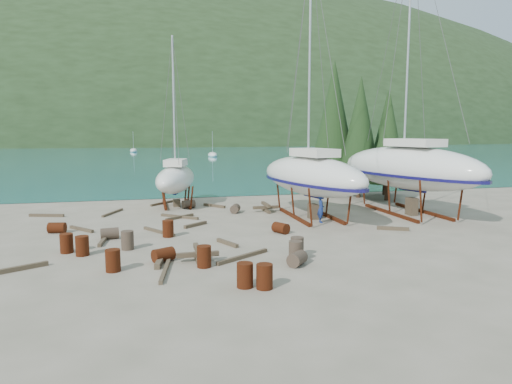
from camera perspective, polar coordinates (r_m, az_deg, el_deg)
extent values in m
plane|color=#6A6354|center=(23.96, -1.75, -5.63)|extent=(600.00, 600.00, 0.00)
plane|color=#165570|center=(337.92, -12.89, 6.33)|extent=(700.00, 700.00, 0.00)
ellipsoid|color=#1F2F17|center=(342.92, -12.90, 6.34)|extent=(800.00, 360.00, 110.00)
cube|color=beige|center=(219.91, -28.31, 5.66)|extent=(6.00, 5.00, 4.00)
cube|color=#A54C2D|center=(219.89, -28.36, 6.39)|extent=(6.60, 5.60, 1.60)
cube|color=beige|center=(213.41, -17.81, 6.16)|extent=(6.00, 5.00, 4.00)
cube|color=#A54C2D|center=(213.39, -17.84, 6.91)|extent=(6.60, 5.60, 1.60)
cube|color=beige|center=(215.69, -4.37, 6.50)|extent=(6.00, 5.00, 4.00)
cube|color=#A54C2D|center=(215.67, -4.37, 7.24)|extent=(6.60, 5.60, 1.60)
cylinder|color=black|center=(39.17, 12.67, 0.49)|extent=(0.36, 0.36, 1.60)
cone|color=black|center=(38.89, 12.89, 7.82)|extent=(3.60, 3.60, 8.40)
cylinder|color=black|center=(38.13, 16.02, 0.01)|extent=(0.36, 0.36, 1.36)
cone|color=black|center=(37.84, 16.25, 6.41)|extent=(3.06, 3.06, 7.14)
cylinder|color=black|center=(40.33, 9.51, 0.93)|extent=(0.36, 0.36, 1.84)
cone|color=black|center=(40.10, 9.69, 9.12)|extent=(4.14, 4.14, 9.66)
cylinder|color=black|center=(41.45, 15.78, 0.65)|extent=(0.36, 0.36, 1.44)
cone|color=black|center=(41.18, 16.00, 6.88)|extent=(3.24, 3.24, 7.56)
ellipsoid|color=silver|center=(104.02, -5.45, 4.62)|extent=(2.00, 5.00, 1.40)
cylinder|color=silver|center=(103.92, -5.47, 6.19)|extent=(0.08, 0.08, 5.00)
ellipsoid|color=silver|center=(132.98, -15.06, 5.01)|extent=(2.00, 5.00, 1.40)
cylinder|color=silver|center=(132.90, -15.10, 6.23)|extent=(0.08, 0.08, 5.00)
ellipsoid|color=silver|center=(29.24, 6.86, 2.02)|extent=(5.33, 11.14, 2.50)
cube|color=#110E47|center=(28.83, 7.21, 0.33)|extent=(0.65, 1.94, 1.00)
cube|color=silver|center=(28.64, 7.29, 4.91)|extent=(2.36, 3.51, 0.50)
cylinder|color=silver|center=(30.04, 6.73, 17.07)|extent=(0.14, 0.14, 12.87)
cube|color=#53180E|center=(29.23, 4.77, -3.06)|extent=(0.18, 5.90, 0.20)
cube|color=#53180E|center=(29.99, 8.75, -2.86)|extent=(0.18, 5.90, 0.20)
cube|color=brown|center=(29.04, 7.16, -2.44)|extent=(0.50, 0.80, 0.93)
ellipsoid|color=silver|center=(32.04, 18.48, 2.88)|extent=(6.23, 12.61, 2.86)
cube|color=#110E47|center=(31.62, 18.99, 1.02)|extent=(0.75, 2.18, 1.00)
cube|color=silver|center=(31.45, 19.20, 5.85)|extent=(2.73, 3.98, 0.50)
cylinder|color=silver|center=(33.11, 18.56, 18.34)|extent=(0.14, 0.14, 14.54)
cube|color=#53180E|center=(31.77, 16.37, -2.50)|extent=(0.18, 6.67, 0.20)
cube|color=#53180E|center=(33.06, 20.09, -2.27)|extent=(0.18, 6.67, 0.20)
cube|color=brown|center=(31.82, 18.88, -1.71)|extent=(0.50, 0.80, 1.15)
ellipsoid|color=silver|center=(34.37, -10.00, 1.61)|extent=(4.37, 8.11, 1.99)
cube|color=#110E47|center=(34.04, -9.94, 0.63)|extent=(0.61, 1.41, 1.00)
cube|color=silver|center=(33.88, -10.01, 3.64)|extent=(1.90, 2.59, 0.50)
cylinder|color=silver|center=(34.66, -10.26, 11.16)|extent=(0.14, 0.14, 9.30)
cube|color=#53180E|center=(34.57, -11.34, -1.55)|extent=(0.18, 4.26, 0.20)
cube|color=#53180E|center=(34.67, -8.53, -1.46)|extent=(0.18, 4.26, 0.20)
cube|color=brown|center=(34.20, -9.89, -1.36)|extent=(0.50, 0.80, 0.50)
imported|color=navy|center=(27.82, 8.12, -2.07)|extent=(0.52, 0.69, 1.71)
cylinder|color=#53180E|center=(18.90, -17.45, -8.17)|extent=(0.58, 0.58, 0.88)
cylinder|color=#2D2823|center=(18.92, 5.16, -8.30)|extent=(1.02, 1.04, 0.58)
cylinder|color=#53180E|center=(27.05, -23.62, -4.11)|extent=(0.98, 0.75, 0.58)
cylinder|color=#53180E|center=(16.14, 1.07, -10.51)|extent=(0.58, 0.58, 0.88)
cylinder|color=#2D2823|center=(19.46, 4.97, -7.39)|extent=(0.58, 0.58, 0.88)
cylinder|color=#53180E|center=(24.77, 3.12, -4.51)|extent=(0.93, 1.05, 0.58)
cylinder|color=#53180E|center=(16.28, -1.40, -10.35)|extent=(0.58, 0.58, 0.88)
cylinder|color=#53180E|center=(22.46, -22.60, -5.94)|extent=(0.58, 0.58, 0.88)
cylinder|color=#2D2823|center=(33.23, -8.42, -1.52)|extent=(1.00, 0.79, 0.58)
cylinder|color=#53180E|center=(18.72, -6.51, -8.01)|extent=(0.58, 0.58, 0.88)
cylinder|color=#2D2823|center=(31.00, -2.62, -2.09)|extent=(0.87, 1.03, 0.58)
cylinder|color=#53180E|center=(19.82, -11.50, -7.69)|extent=(1.05, 0.92, 0.58)
cylinder|color=#53180E|center=(21.71, -20.90, -6.31)|extent=(0.58, 0.58, 0.88)
cylinder|color=#53180E|center=(24.29, -10.94, -4.52)|extent=(0.58, 0.58, 0.88)
cylinder|color=#2D2823|center=(24.57, -17.82, -4.96)|extent=(0.96, 0.71, 0.58)
cylinder|color=#2D2823|center=(22.15, -15.77, -5.82)|extent=(0.58, 0.58, 0.88)
cylinder|color=#2D2823|center=(20.19, 5.16, -6.86)|extent=(0.58, 0.58, 0.88)
cube|color=brown|center=(32.14, -17.47, -2.48)|extent=(1.23, 2.67, 0.14)
cube|color=brown|center=(26.67, 16.74, -4.39)|extent=(1.62, 0.99, 0.19)
cube|color=brown|center=(32.53, -24.71, -2.67)|extent=(2.25, 0.86, 0.19)
cube|color=brown|center=(18.40, -11.29, -9.58)|extent=(0.60, 3.05, 0.15)
cube|color=brown|center=(29.38, -9.50, -3.12)|extent=(1.88, 1.55, 0.17)
cube|color=brown|center=(19.94, -1.65, -8.08)|extent=(2.60, 1.81, 0.16)
cube|color=brown|center=(33.55, -5.23, -1.72)|extent=(1.42, 1.68, 0.19)
cube|color=brown|center=(22.34, -3.61, -6.37)|extent=(0.84, 1.60, 0.17)
cube|color=brown|center=(26.81, -7.57, -4.07)|extent=(1.46, 1.27, 0.19)
cube|color=brown|center=(35.50, -11.60, -1.37)|extent=(1.89, 2.03, 0.15)
cube|color=brown|center=(29.57, -9.56, -3.06)|extent=(2.28, 2.00, 0.16)
cube|color=brown|center=(25.41, -12.04, -4.86)|extent=(1.63, 2.47, 0.15)
cube|color=brown|center=(24.01, -18.54, -5.78)|extent=(0.37, 2.13, 0.17)
cube|color=brown|center=(20.40, -28.68, -8.62)|extent=(2.75, 1.67, 0.18)
cube|color=brown|center=(20.03, -11.63, -8.06)|extent=(0.75, 2.71, 0.23)
cube|color=brown|center=(27.24, -20.98, -4.35)|extent=(1.48, 1.74, 0.16)
cube|color=brown|center=(19.65, -7.28, -8.31)|extent=(0.20, 1.80, 0.20)
cube|color=brown|center=(19.60, -7.29, -7.75)|extent=(1.80, 0.20, 0.20)
cube|color=brown|center=(19.55, -7.30, -7.18)|extent=(0.20, 1.80, 0.20)
cube|color=brown|center=(31.47, 1.23, -2.29)|extent=(0.20, 1.80, 0.20)
cube|color=brown|center=(31.43, 1.23, -1.93)|extent=(1.80, 0.20, 0.20)
cube|color=brown|center=(31.40, 1.23, -1.57)|extent=(0.20, 1.80, 0.20)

